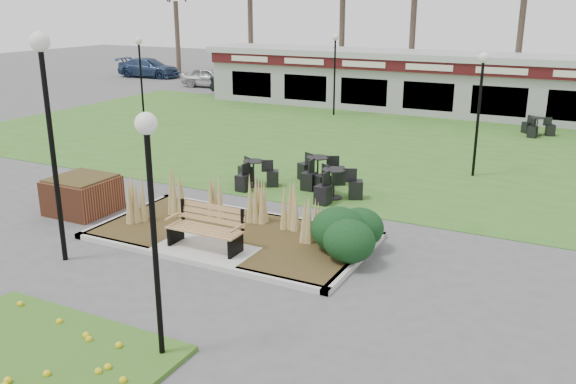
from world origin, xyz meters
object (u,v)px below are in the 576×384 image
at_px(brick_planter, 82,195).
at_px(car_black, 250,82).
at_px(lamp_post_near_right, 150,185).
at_px(bistro_set_d, 537,129).
at_px(lamp_post_mid_left, 140,62).
at_px(bistro_set_b, 318,175).
at_px(lamp_post_far_left, 335,56).
at_px(car_silver, 210,77).
at_px(bistro_set_a, 254,178).
at_px(bistro_set_c, 334,188).
at_px(park_bench, 207,227).
at_px(food_pavilion, 436,83).
at_px(lamp_post_mid_right, 481,87).
at_px(lamp_post_near_left, 46,98).
at_px(car_blue, 149,68).

xyz_separation_m(brick_planter, car_black, (-6.76, 20.00, 0.26)).
bearing_deg(lamp_post_near_right, bistro_set_d, 80.42).
relative_size(brick_planter, lamp_post_mid_left, 0.39).
bearing_deg(bistro_set_b, bistro_set_d, 64.14).
distance_m(lamp_post_far_left, car_silver, 12.55).
xyz_separation_m(bistro_set_a, bistro_set_c, (2.56, -0.00, 0.02)).
bearing_deg(park_bench, car_silver, 123.98).
distance_m(bistro_set_d, car_black, 16.87).
bearing_deg(bistro_set_c, car_black, 127.15).
xyz_separation_m(brick_planter, lamp_post_mid_left, (-6.08, 9.70, 2.31)).
xyz_separation_m(food_pavilion, bistro_set_b, (0.01, -13.95, -1.17)).
height_order(lamp_post_near_right, bistro_set_a, lamp_post_near_right).
distance_m(lamp_post_far_left, bistro_set_b, 12.00).
xyz_separation_m(lamp_post_mid_right, bistro_set_a, (-5.57, -4.11, -2.51)).
bearing_deg(lamp_post_far_left, brick_planter, -90.96).
height_order(lamp_post_near_left, bistro_set_c, lamp_post_near_left).
bearing_deg(car_black, lamp_post_mid_right, -141.77).
xyz_separation_m(bistro_set_c, car_silver, (-16.07, 17.67, 0.34)).
distance_m(brick_planter, lamp_post_far_left, 16.17).
bearing_deg(bistro_set_c, lamp_post_mid_right, 53.81).
bearing_deg(lamp_post_mid_right, lamp_post_near_left, -121.36).
distance_m(food_pavilion, bistro_set_b, 14.00).
bearing_deg(lamp_post_mid_right, car_black, 141.82).
bearing_deg(bistro_set_b, car_blue, 139.09).
bearing_deg(lamp_post_mid_right, food_pavilion, 110.06).
relative_size(brick_planter, bistro_set_a, 1.04).
relative_size(bistro_set_b, bistro_set_c, 1.02).
relative_size(lamp_post_near_left, car_black, 1.06).
bearing_deg(lamp_post_near_left, lamp_post_near_right, -25.86).
relative_size(lamp_post_near_left, lamp_post_near_right, 1.24).
distance_m(bistro_set_c, car_silver, 23.89).
relative_size(park_bench, bistro_set_b, 1.07).
bearing_deg(lamp_post_mid_right, car_silver, 144.58).
distance_m(bistro_set_b, car_black, 18.70).
bearing_deg(lamp_post_mid_right, bistro_set_d, 81.42).
distance_m(brick_planter, food_pavilion, 19.49).
relative_size(lamp_post_mid_left, bistro_set_a, 2.64).
bearing_deg(lamp_post_mid_left, bistro_set_d, 20.28).
bearing_deg(bistro_set_c, bistro_set_a, 180.00).
distance_m(lamp_post_near_right, lamp_post_mid_left, 18.72).
xyz_separation_m(lamp_post_far_left, bistro_set_b, (4.14, -10.99, -2.48)).
height_order(food_pavilion, lamp_post_far_left, lamp_post_far_left).
height_order(lamp_post_mid_right, bistro_set_b, lamp_post_mid_right).
relative_size(lamp_post_near_left, car_silver, 1.27).
distance_m(lamp_post_far_left, bistro_set_d, 9.56).
bearing_deg(bistro_set_b, park_bench, -90.11).
bearing_deg(bistro_set_b, car_black, 126.70).
relative_size(bistro_set_d, car_blue, 0.29).
xyz_separation_m(car_silver, car_black, (3.95, -1.67, 0.10)).
relative_size(bistro_set_a, car_blue, 0.31).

